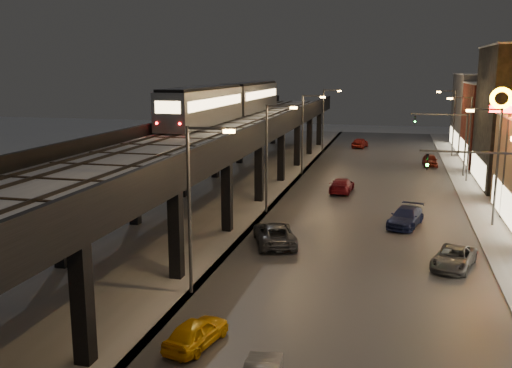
# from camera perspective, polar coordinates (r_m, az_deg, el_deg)

# --- Properties ---
(road_surface) EXTENTS (17.00, 120.00, 0.06)m
(road_surface) POSITION_cam_1_polar(r_m,az_deg,el_deg) (50.52, 11.18, -2.28)
(road_surface) COLOR #46474D
(road_surface) RESTS_ON ground
(sidewalk_right) EXTENTS (4.00, 120.00, 0.14)m
(sidewalk_right) POSITION_cam_1_polar(r_m,az_deg,el_deg) (51.09, 22.46, -2.75)
(sidewalk_right) COLOR #9FA1A8
(sidewalk_right) RESTS_ON ground
(under_viaduct_pavement) EXTENTS (11.00, 120.00, 0.06)m
(under_viaduct_pavement) POSITION_cam_1_polar(r_m,az_deg,el_deg) (52.84, -3.60, -1.48)
(under_viaduct_pavement) COLOR #9FA1A8
(under_viaduct_pavement) RESTS_ON ground
(elevated_viaduct) EXTENTS (9.00, 100.00, 6.30)m
(elevated_viaduct) POSITION_cam_1_polar(r_m,az_deg,el_deg) (48.90, -4.80, 4.11)
(elevated_viaduct) COLOR black
(elevated_viaduct) RESTS_ON ground
(viaduct_trackbed) EXTENTS (8.40, 100.00, 0.32)m
(viaduct_trackbed) POSITION_cam_1_polar(r_m,az_deg,el_deg) (48.93, -4.77, 5.02)
(viaduct_trackbed) COLOR #B2B7C1
(viaduct_trackbed) RESTS_ON elevated_viaduct
(viaduct_parapet_streetside) EXTENTS (0.30, 100.00, 1.10)m
(viaduct_parapet_streetside) POSITION_cam_1_polar(r_m,az_deg,el_deg) (47.70, 0.22, 5.46)
(viaduct_parapet_streetside) COLOR black
(viaduct_parapet_streetside) RESTS_ON elevated_viaduct
(viaduct_parapet_far) EXTENTS (0.30, 100.00, 1.10)m
(viaduct_parapet_far) POSITION_cam_1_polar(r_m,az_deg,el_deg) (50.46, -9.47, 5.63)
(viaduct_parapet_far) COLOR black
(viaduct_parapet_far) RESTS_ON elevated_viaduct
(building_f) EXTENTS (12.20, 16.20, 11.16)m
(building_f) POSITION_cam_1_polar(r_m,az_deg,el_deg) (91.44, 23.12, 6.61)
(building_f) COLOR #48484C
(building_f) RESTS_ON ground
(streetlight_left_1) EXTENTS (2.57, 0.28, 9.00)m
(streetlight_left_1) POSITION_cam_1_polar(r_m,az_deg,el_deg) (29.62, -6.22, -1.48)
(streetlight_left_1) COLOR #38383A
(streetlight_left_1) RESTS_ON ground
(streetlight_left_2) EXTENTS (2.57, 0.28, 9.00)m
(streetlight_left_2) POSITION_cam_1_polar(r_m,az_deg,el_deg) (46.65, 1.39, 3.32)
(streetlight_left_2) COLOR #38383A
(streetlight_left_2) RESTS_ON ground
(streetlight_right_2) EXTENTS (2.56, 0.28, 9.00)m
(streetlight_right_2) POSITION_cam_1_polar(r_m,az_deg,el_deg) (46.12, 22.69, 2.34)
(streetlight_right_2) COLOR #38383A
(streetlight_right_2) RESTS_ON ground
(streetlight_left_3) EXTENTS (2.57, 0.28, 9.00)m
(streetlight_left_3) POSITION_cam_1_polar(r_m,az_deg,el_deg) (64.21, 4.90, 5.51)
(streetlight_left_3) COLOR #38383A
(streetlight_left_3) RESTS_ON ground
(streetlight_right_3) EXTENTS (2.56, 0.28, 9.00)m
(streetlight_right_3) POSITION_cam_1_polar(r_m,az_deg,el_deg) (63.83, 20.35, 4.81)
(streetlight_right_3) COLOR #38383A
(streetlight_right_3) RESTS_ON ground
(streetlight_left_4) EXTENTS (2.57, 0.28, 9.00)m
(streetlight_left_4) POSITION_cam_1_polar(r_m,az_deg,el_deg) (81.97, 6.92, 6.75)
(streetlight_left_4) COLOR #38383A
(streetlight_left_4) RESTS_ON ground
(streetlight_right_4) EXTENTS (2.56, 0.28, 9.00)m
(streetlight_right_4) POSITION_cam_1_polar(r_m,az_deg,el_deg) (81.66, 19.01, 6.19)
(streetlight_right_4) COLOR #38383A
(streetlight_right_4) RESTS_ON ground
(traffic_light_rig_a) EXTENTS (6.10, 0.34, 7.00)m
(traffic_light_rig_a) POSITION_cam_1_polar(r_m,az_deg,el_deg) (37.34, 23.26, -0.81)
(traffic_light_rig_a) COLOR #38383A
(traffic_light_rig_a) RESTS_ON ground
(traffic_light_rig_b) EXTENTS (6.10, 0.34, 7.00)m
(traffic_light_rig_b) POSITION_cam_1_polar(r_m,az_deg,el_deg) (66.78, 19.27, 4.50)
(traffic_light_rig_b) COLOR #38383A
(traffic_light_rig_b) RESTS_ON ground
(subway_train) EXTENTS (2.97, 36.03, 3.56)m
(subway_train) POSITION_cam_1_polar(r_m,az_deg,el_deg) (63.92, -2.56, 8.35)
(subway_train) COLOR gray
(subway_train) RESTS_ON viaduct_trackbed
(car_taxi) EXTENTS (2.23, 3.90, 1.25)m
(car_taxi) POSITION_cam_1_polar(r_m,az_deg,el_deg) (25.53, -5.99, -14.64)
(car_taxi) COLOR #E7A50C
(car_taxi) RESTS_ON ground
(car_mid_silver) EXTENTS (4.20, 5.98, 1.52)m
(car_mid_silver) POSITION_cam_1_polar(r_m,az_deg,el_deg) (38.95, 1.85, -5.07)
(car_mid_silver) COLOR #383A41
(car_mid_silver) RESTS_ON ground
(car_mid_dark) EXTENTS (2.23, 4.92, 1.40)m
(car_mid_dark) POSITION_cam_1_polar(r_m,az_deg,el_deg) (55.84, 8.57, -0.18)
(car_mid_dark) COLOR maroon
(car_mid_dark) RESTS_ON ground
(car_far_white) EXTENTS (2.55, 4.64, 1.49)m
(car_far_white) POSITION_cam_1_polar(r_m,az_deg,el_deg) (88.27, 10.35, 4.05)
(car_far_white) COLOR maroon
(car_far_white) RESTS_ON ground
(car_onc_dark) EXTENTS (3.28, 4.92, 1.25)m
(car_onc_dark) POSITION_cam_1_polar(r_m,az_deg,el_deg) (36.52, 19.16, -7.07)
(car_onc_dark) COLOR #4A4C52
(car_onc_dark) RESTS_ON ground
(car_onc_white) EXTENTS (3.12, 5.23, 1.42)m
(car_onc_white) POSITION_cam_1_polar(r_m,az_deg,el_deg) (44.89, 14.73, -3.28)
(car_onc_white) COLOR #161E4A
(car_onc_white) RESTS_ON ground
(car_onc_red) EXTENTS (1.83, 4.25, 1.43)m
(car_onc_red) POSITION_cam_1_polar(r_m,az_deg,el_deg) (73.56, 17.01, 2.25)
(car_onc_red) COLOR maroon
(car_onc_red) RESTS_ON ground
(sign_mcdonalds) EXTENTS (3.11, 0.71, 10.44)m
(sign_mcdonalds) POSITION_cam_1_polar(r_m,az_deg,el_deg) (48.50, 24.05, 6.59)
(sign_mcdonalds) COLOR #38383A
(sign_mcdonalds) RESTS_ON ground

